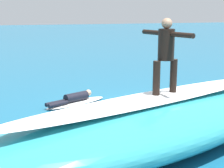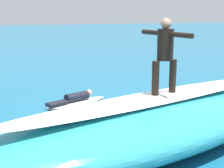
# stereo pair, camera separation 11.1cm
# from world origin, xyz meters

# --- Properties ---
(ground_plane) EXTENTS (120.00, 120.00, 0.00)m
(ground_plane) POSITION_xyz_m (0.00, 0.00, 0.00)
(ground_plane) COLOR #196084
(wave_crest) EXTENTS (9.43, 5.77, 1.15)m
(wave_crest) POSITION_xyz_m (0.68, 2.62, 0.58)
(wave_crest) COLOR teal
(wave_crest) RESTS_ON ground_plane
(wave_foam_lip) EXTENTS (7.52, 3.53, 0.08)m
(wave_foam_lip) POSITION_xyz_m (0.68, 2.62, 1.19)
(wave_foam_lip) COLOR white
(wave_foam_lip) RESTS_ON wave_crest
(surfboard_riding) EXTENTS (2.07, 1.04, 0.10)m
(surfboard_riding) POSITION_xyz_m (0.35, 2.50, 1.20)
(surfboard_riding) COLOR silver
(surfboard_riding) RESTS_ON wave_crest
(surfer_riding) EXTENTS (0.65, 1.56, 1.69)m
(surfer_riding) POSITION_xyz_m (0.35, 2.50, 2.23)
(surfer_riding) COLOR black
(surfer_riding) RESTS_ON surfboard_riding
(surfboard_paddling) EXTENTS (2.32, 1.51, 0.10)m
(surfboard_paddling) POSITION_xyz_m (1.62, -1.58, 0.05)
(surfboard_paddling) COLOR silver
(surfboard_paddling) RESTS_ON ground_plane
(surfer_paddling) EXTENTS (1.66, 0.96, 0.32)m
(surfer_paddling) POSITION_xyz_m (1.74, -1.52, 0.23)
(surfer_paddling) COLOR black
(surfer_paddling) RESTS_ON surfboard_paddling
(foam_patch_mid) EXTENTS (1.17, 0.94, 0.13)m
(foam_patch_mid) POSITION_xyz_m (-0.90, 0.50, 0.06)
(foam_patch_mid) COLOR white
(foam_patch_mid) RESTS_ON ground_plane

